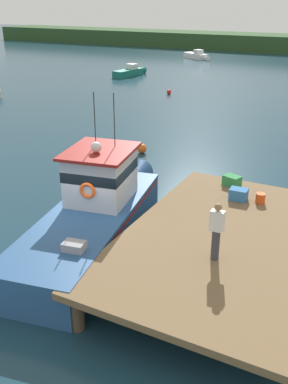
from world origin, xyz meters
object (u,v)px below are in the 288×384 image
(main_fishing_boat, at_px, (95,212))
(bait_bucket, at_px, (260,198))
(mooring_buoy_spare_mooring, at_px, (169,92))
(moored_boat_near_channel, at_px, (130,72))
(crate_single_by_cleat, at_px, (232,181))
(moored_boat_outer_mooring, at_px, (197,56))
(mooring_buoy_channel_marker, at_px, (142,149))
(deckhand_by_the_boat, at_px, (216,230))
(crate_stack_near_edge, at_px, (238,194))

(main_fishing_boat, relative_size, bait_bucket, 29.32)
(mooring_buoy_spare_mooring, bearing_deg, moored_boat_near_channel, 137.94)
(moored_boat_near_channel, bearing_deg, crate_single_by_cleat, -54.16)
(bait_bucket, relative_size, moored_boat_outer_mooring, 0.07)
(mooring_buoy_channel_marker, bearing_deg, mooring_buoy_spare_mooring, 109.49)
(crate_single_by_cleat, distance_m, deckhand_by_the_boat, 5.25)
(bait_bucket, distance_m, mooring_buoy_spare_mooring, 24.68)
(main_fishing_boat, relative_size, moored_boat_outer_mooring, 2.19)
(deckhand_by_the_boat, height_order, mooring_buoy_spare_mooring, deckhand_by_the_boat)
(moored_boat_outer_mooring, relative_size, moored_boat_near_channel, 0.95)
(crate_stack_near_edge, distance_m, mooring_buoy_channel_marker, 9.28)
(crate_single_by_cleat, xyz_separation_m, deckhand_by_the_boat, (1.12, -5.09, 0.67))
(main_fishing_boat, xyz_separation_m, crate_stack_near_edge, (4.08, 2.78, 0.39))
(deckhand_by_the_boat, height_order, moored_boat_near_channel, deckhand_by_the_boat)
(moored_boat_near_channel, distance_m, mooring_buoy_channel_marker, 25.63)
(crate_stack_near_edge, bearing_deg, mooring_buoy_channel_marker, 139.13)
(moored_boat_outer_mooring, bearing_deg, moored_boat_near_channel, -93.62)
(crate_stack_near_edge, bearing_deg, bait_bucket, 8.05)
(crate_stack_near_edge, relative_size, mooring_buoy_spare_mooring, 1.52)
(bait_bucket, xyz_separation_m, deckhand_by_the_boat, (-0.20, -4.09, 0.69))
(deckhand_by_the_boat, distance_m, moored_boat_outer_mooring, 52.48)
(crate_single_by_cleat, distance_m, moored_boat_near_channel, 33.26)
(crate_stack_near_edge, bearing_deg, crate_single_by_cleat, 117.58)
(moored_boat_near_channel, height_order, mooring_buoy_spare_mooring, moored_boat_near_channel)
(bait_bucket, bearing_deg, moored_boat_outer_mooring, 113.86)
(moored_boat_outer_mooring, xyz_separation_m, moored_boat_near_channel, (-1.05, -16.64, -0.01))
(main_fishing_boat, relative_size, mooring_buoy_spare_mooring, 25.24)
(bait_bucket, xyz_separation_m, mooring_buoy_channel_marker, (-7.70, 5.92, -1.12))
(moored_boat_near_channel, bearing_deg, main_fishing_boat, -62.63)
(moored_boat_outer_mooring, bearing_deg, main_fishing_boat, -72.57)
(deckhand_by_the_boat, distance_m, moored_boat_near_channel, 38.12)
(moored_boat_near_channel, distance_m, mooring_buoy_spare_mooring, 10.47)
(main_fishing_boat, bearing_deg, bait_bucket, 30.91)
(crate_stack_near_edge, relative_size, bait_bucket, 1.76)
(crate_single_by_cleat, distance_m, moored_boat_outer_mooring, 47.33)
(crate_single_by_cleat, bearing_deg, moored_boat_near_channel, 125.84)
(crate_single_by_cleat, bearing_deg, moored_boat_outer_mooring, 112.90)
(crate_stack_near_edge, xyz_separation_m, moored_boat_outer_mooring, (-18.99, 44.70, -0.98))
(crate_stack_near_edge, bearing_deg, deckhand_by_the_boat, -82.29)
(bait_bucket, distance_m, deckhand_by_the_boat, 4.15)
(main_fishing_boat, height_order, crate_stack_near_edge, main_fishing_boat)
(crate_stack_near_edge, xyz_separation_m, bait_bucket, (0.74, 0.10, -0.03))
(moored_boat_outer_mooring, bearing_deg, crate_single_by_cleat, -67.10)
(bait_bucket, height_order, mooring_buoy_channel_marker, bait_bucket)
(main_fishing_boat, relative_size, crate_stack_near_edge, 16.61)
(bait_bucket, height_order, moored_boat_near_channel, bait_bucket)
(deckhand_by_the_boat, xyz_separation_m, mooring_buoy_channel_marker, (-7.50, 10.01, -1.81))
(mooring_buoy_channel_marker, bearing_deg, crate_stack_near_edge, -40.87)
(deckhand_by_the_boat, relative_size, moored_boat_near_channel, 0.34)
(main_fishing_boat, height_order, mooring_buoy_spare_mooring, main_fishing_boat)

